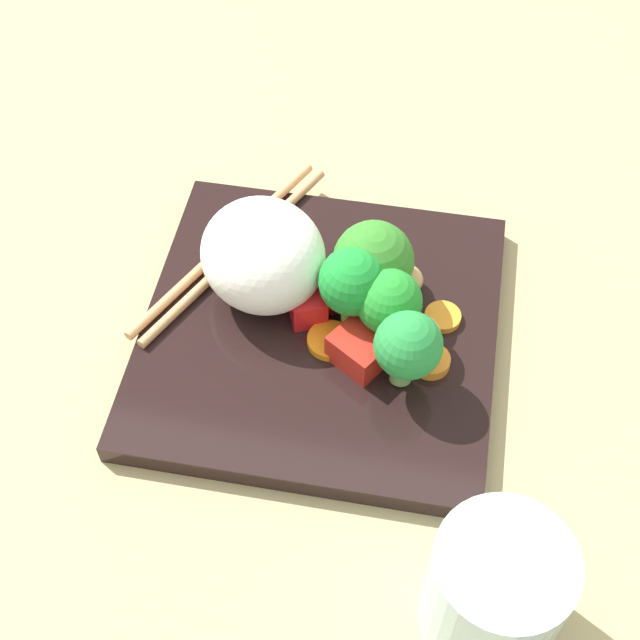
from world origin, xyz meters
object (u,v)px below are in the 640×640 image
square_plate (320,331)px  broccoli_floret_2 (353,282)px  drinking_glass (495,591)px  rice_mound (263,255)px  carrot_slice_1 (443,317)px  chopstick_pair (231,249)px

square_plate → broccoli_floret_2: (-2.01, -0.79, 4.85)cm
drinking_glass → square_plate: bearing=-52.3°
drinking_glass → broccoli_floret_2: bearing=-58.0°
square_plate → drinking_glass: drinking_glass is taller
square_plate → rice_mound: size_ratio=2.68×
rice_mound → drinking_glass: rice_mound is taller
square_plate → rice_mound: 6.58cm
carrot_slice_1 → drinking_glass: (-5.13, 19.27, 2.24)cm
square_plate → carrot_slice_1: size_ratio=9.58×
square_plate → broccoli_floret_2: broccoli_floret_2 is taller
broccoli_floret_2 → carrot_slice_1: broccoli_floret_2 is taller
rice_mound → broccoli_floret_2: rice_mound is taller
carrot_slice_1 → chopstick_pair: size_ratio=0.13×
square_plate → drinking_glass: (-13.21, 17.10, 3.31)cm
square_plate → broccoli_floret_2: bearing=-158.5°
square_plate → rice_mound: bearing=-27.1°
broccoli_floret_2 → square_plate: bearing=21.5°
rice_mound → chopstick_pair: rice_mound is taller
broccoli_floret_2 → carrot_slice_1: size_ratio=2.58×
rice_mound → broccoli_floret_2: size_ratio=1.38×
carrot_slice_1 → drinking_glass: size_ratio=0.30×
square_plate → chopstick_pair: chopstick_pair is taller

